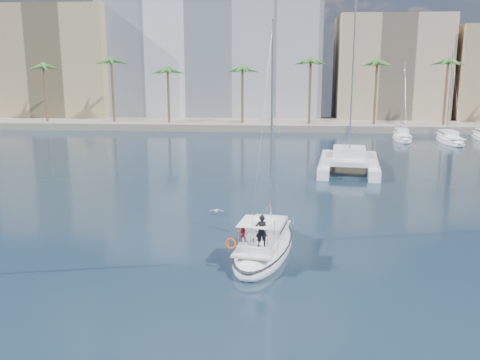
{
  "coord_description": "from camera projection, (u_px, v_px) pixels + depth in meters",
  "views": [
    {
      "loc": [
        1.49,
        -35.21,
        11.89
      ],
      "look_at": [
        -1.28,
        1.5,
        3.6
      ],
      "focal_mm": 40.0,
      "sensor_mm": 36.0,
      "label": 1
    }
  ],
  "objects": [
    {
      "name": "building_beige",
      "position": [
        389.0,
        70.0,
        101.26
      ],
      "size": [
        20.0,
        14.0,
        20.0
      ],
      "primitive_type": "cube",
      "color": "tan",
      "rests_on": "ground"
    },
    {
      "name": "main_sloop",
      "position": [
        264.0,
        246.0,
        33.57
      ],
      "size": [
        4.88,
        10.54,
        15.06
      ],
      "rotation": [
        0.0,
        0.0,
        -0.17
      ],
      "color": "white",
      "rests_on": "ground"
    },
    {
      "name": "building_modern",
      "position": [
        213.0,
        49.0,
        105.8
      ],
      "size": [
        42.0,
        16.0,
        28.0
      ],
      "primitive_type": "cube",
      "color": "silver",
      "rests_on": "ground"
    },
    {
      "name": "moored_yacht_a",
      "position": [
        402.0,
        140.0,
        81.23
      ],
      "size": [
        3.37,
        9.52,
        11.9
      ],
      "primitive_type": null,
      "rotation": [
        0.0,
        0.0,
        -0.07
      ],
      "color": "white",
      "rests_on": "ground"
    },
    {
      "name": "palm_left",
      "position": [
        76.0,
        69.0,
        92.66
      ],
      "size": [
        3.6,
        3.6,
        12.3
      ],
      "color": "brown",
      "rests_on": "ground"
    },
    {
      "name": "moored_yacht_b",
      "position": [
        450.0,
        142.0,
        78.81
      ],
      "size": [
        3.32,
        10.83,
        13.72
      ],
      "primitive_type": null,
      "rotation": [
        0.0,
        0.0,
        -0.02
      ],
      "color": "white",
      "rests_on": "ground"
    },
    {
      "name": "building_tan_left",
      "position": [
        59.0,
        65.0,
        104.77
      ],
      "size": [
        22.0,
        14.0,
        22.0
      ],
      "primitive_type": "cube",
      "color": "tan",
      "rests_on": "ground"
    },
    {
      "name": "palm_centre",
      "position": [
        272.0,
        70.0,
        90.17
      ],
      "size": [
        3.6,
        3.6,
        12.3
      ],
      "color": "brown",
      "rests_on": "ground"
    },
    {
      "name": "seagull",
      "position": [
        217.0,
        211.0,
        41.82
      ],
      "size": [
        1.15,
        0.49,
        0.21
      ],
      "color": "silver",
      "rests_on": "ground"
    },
    {
      "name": "catamaran",
      "position": [
        349.0,
        159.0,
        58.9
      ],
      "size": [
        7.79,
        13.29,
        18.32
      ],
      "rotation": [
        0.0,
        0.0,
        -0.12
      ],
      "color": "white",
      "rests_on": "ground"
    },
    {
      "name": "quay",
      "position": [
        272.0,
        124.0,
        96.19
      ],
      "size": [
        120.0,
        14.0,
        1.2
      ],
      "primitive_type": "cube",
      "color": "gray",
      "rests_on": "ground"
    },
    {
      "name": "ground",
      "position": [
        257.0,
        236.0,
        36.98
      ],
      "size": [
        160.0,
        160.0,
        0.0
      ],
      "primitive_type": "plane",
      "color": "black",
      "rests_on": "ground"
    },
    {
      "name": "palm_right",
      "position": [
        479.0,
        70.0,
        87.67
      ],
      "size": [
        3.6,
        3.6,
        12.3
      ],
      "color": "brown",
      "rests_on": "ground"
    }
  ]
}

